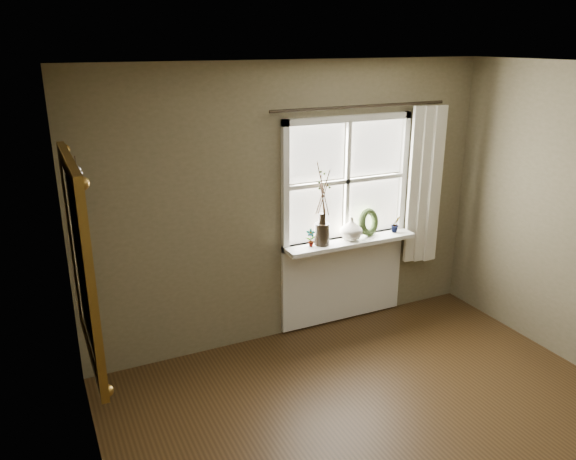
% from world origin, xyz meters
% --- Properties ---
extents(ceiling, '(4.50, 4.50, 0.00)m').
position_xyz_m(ceiling, '(0.00, 0.00, 2.60)').
color(ceiling, silver).
rests_on(ceiling, ground).
extents(wall_back, '(4.00, 0.10, 2.60)m').
position_xyz_m(wall_back, '(0.00, 2.30, 1.30)').
color(wall_back, '#6B6246').
rests_on(wall_back, ground).
extents(wall_left, '(0.10, 4.50, 2.60)m').
position_xyz_m(wall_left, '(-2.05, 0.00, 1.30)').
color(wall_left, '#6B6246').
rests_on(wall_left, ground).
extents(window_frame, '(1.36, 0.06, 1.24)m').
position_xyz_m(window_frame, '(0.55, 2.23, 1.48)').
color(window_frame, white).
rests_on(window_frame, wall_back).
extents(window_sill, '(1.36, 0.26, 0.04)m').
position_xyz_m(window_sill, '(0.55, 2.12, 0.90)').
color(window_sill, white).
rests_on(window_sill, wall_back).
extents(window_apron, '(1.36, 0.04, 0.88)m').
position_xyz_m(window_apron, '(0.55, 2.23, 0.46)').
color(window_apron, white).
rests_on(window_apron, ground).
extents(dark_jug, '(0.15, 0.15, 0.21)m').
position_xyz_m(dark_jug, '(0.23, 2.12, 1.02)').
color(dark_jug, black).
rests_on(dark_jug, window_sill).
extents(cream_vase, '(0.27, 0.27, 0.23)m').
position_xyz_m(cream_vase, '(0.56, 2.12, 1.03)').
color(cream_vase, beige).
rests_on(cream_vase, window_sill).
extents(wreath, '(0.31, 0.22, 0.29)m').
position_xyz_m(wreath, '(0.78, 2.16, 1.03)').
color(wreath, '#2D3E1B').
rests_on(wreath, window_sill).
extents(potted_plant_left, '(0.11, 0.09, 0.17)m').
position_xyz_m(potted_plant_left, '(0.11, 2.12, 1.01)').
color(potted_plant_left, '#2D3E1B').
rests_on(potted_plant_left, window_sill).
extents(potted_plant_right, '(0.09, 0.07, 0.17)m').
position_xyz_m(potted_plant_right, '(1.08, 2.12, 1.00)').
color(potted_plant_right, '#2D3E1B').
rests_on(potted_plant_right, window_sill).
extents(curtain, '(0.36, 0.12, 1.59)m').
position_xyz_m(curtain, '(1.39, 2.13, 1.37)').
color(curtain, beige).
rests_on(curtain, wall_back).
extents(curtain_rod, '(1.84, 0.03, 0.03)m').
position_xyz_m(curtain_rod, '(0.65, 2.17, 2.18)').
color(curtain_rod, black).
rests_on(curtain_rod, wall_back).
extents(gilt_mirror, '(0.10, 1.15, 1.37)m').
position_xyz_m(gilt_mirror, '(-1.96, 1.33, 1.41)').
color(gilt_mirror, white).
rests_on(gilt_mirror, wall_left).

